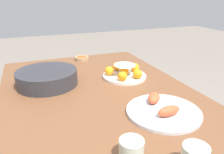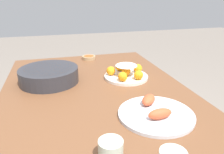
{
  "view_description": "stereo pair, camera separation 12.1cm",
  "coord_description": "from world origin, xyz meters",
  "px_view_note": "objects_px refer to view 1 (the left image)",
  "views": [
    {
      "loc": [
        -0.99,
        0.31,
        1.24
      ],
      "look_at": [
        0.06,
        -0.1,
        0.8
      ],
      "focal_mm": 35.0,
      "sensor_mm": 36.0,
      "label": 1
    },
    {
      "loc": [
        -1.03,
        0.19,
        1.24
      ],
      "look_at": [
        0.06,
        -0.1,
        0.8
      ],
      "focal_mm": 35.0,
      "sensor_mm": 36.0,
      "label": 2
    }
  ],
  "objects_px": {
    "serving_bowl": "(47,77)",
    "seafood_platter": "(163,110)",
    "cup_far": "(131,149)",
    "cake_plate": "(124,73)",
    "dining_table": "(98,107)",
    "sauce_bowl": "(82,58)"
  },
  "relations": [
    {
      "from": "dining_table",
      "to": "serving_bowl",
      "type": "bearing_deg",
      "value": 52.44
    },
    {
      "from": "dining_table",
      "to": "seafood_platter",
      "type": "height_order",
      "value": "seafood_platter"
    },
    {
      "from": "cake_plate",
      "to": "cup_far",
      "type": "bearing_deg",
      "value": 157.5
    },
    {
      "from": "cake_plate",
      "to": "seafood_platter",
      "type": "height_order",
      "value": "cake_plate"
    },
    {
      "from": "serving_bowl",
      "to": "cup_far",
      "type": "xyz_separation_m",
      "value": [
        -0.69,
        -0.18,
        -0.01
      ]
    },
    {
      "from": "dining_table",
      "to": "cup_far",
      "type": "xyz_separation_m",
      "value": [
        -0.51,
        0.05,
        0.13
      ]
    },
    {
      "from": "sauce_bowl",
      "to": "cup_far",
      "type": "xyz_separation_m",
      "value": [
        -1.08,
        0.11,
        0.02
      ]
    },
    {
      "from": "dining_table",
      "to": "seafood_platter",
      "type": "xyz_separation_m",
      "value": [
        -0.31,
        -0.19,
        0.11
      ]
    },
    {
      "from": "sauce_bowl",
      "to": "seafood_platter",
      "type": "distance_m",
      "value": 0.9
    },
    {
      "from": "dining_table",
      "to": "serving_bowl",
      "type": "height_order",
      "value": "serving_bowl"
    },
    {
      "from": "dining_table",
      "to": "sauce_bowl",
      "type": "relative_size",
      "value": 13.33
    },
    {
      "from": "serving_bowl",
      "to": "sauce_bowl",
      "type": "height_order",
      "value": "serving_bowl"
    },
    {
      "from": "cake_plate",
      "to": "serving_bowl",
      "type": "distance_m",
      "value": 0.45
    },
    {
      "from": "seafood_platter",
      "to": "sauce_bowl",
      "type": "bearing_deg",
      "value": 8.45
    },
    {
      "from": "dining_table",
      "to": "sauce_bowl",
      "type": "xyz_separation_m",
      "value": [
        0.58,
        -0.06,
        0.11
      ]
    },
    {
      "from": "sauce_bowl",
      "to": "cake_plate",
      "type": "bearing_deg",
      "value": -161.64
    },
    {
      "from": "seafood_platter",
      "to": "serving_bowl",
      "type": "bearing_deg",
      "value": 40.76
    },
    {
      "from": "serving_bowl",
      "to": "sauce_bowl",
      "type": "distance_m",
      "value": 0.49
    },
    {
      "from": "serving_bowl",
      "to": "seafood_platter",
      "type": "relative_size",
      "value": 1.04
    },
    {
      "from": "sauce_bowl",
      "to": "dining_table",
      "type": "bearing_deg",
      "value": 174.21
    },
    {
      "from": "cup_far",
      "to": "dining_table",
      "type": "bearing_deg",
      "value": -6.09
    },
    {
      "from": "sauce_bowl",
      "to": "serving_bowl",
      "type": "bearing_deg",
      "value": 143.58
    }
  ]
}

